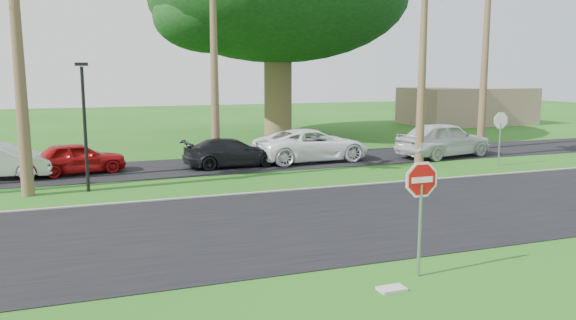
# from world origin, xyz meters

# --- Properties ---
(ground) EXTENTS (120.00, 120.00, 0.00)m
(ground) POSITION_xyz_m (0.00, 0.00, 0.00)
(ground) COLOR #215014
(ground) RESTS_ON ground
(road) EXTENTS (120.00, 8.00, 0.02)m
(road) POSITION_xyz_m (0.00, 2.00, 0.01)
(road) COLOR black
(road) RESTS_ON ground
(parking_strip) EXTENTS (120.00, 5.00, 0.02)m
(parking_strip) POSITION_xyz_m (0.00, 12.50, 0.01)
(parking_strip) COLOR black
(parking_strip) RESTS_ON ground
(curb) EXTENTS (120.00, 0.12, 0.06)m
(curb) POSITION_xyz_m (0.00, 6.05, 0.03)
(curb) COLOR gray
(curb) RESTS_ON ground
(stop_sign_near) EXTENTS (1.05, 0.07, 2.62)m
(stop_sign_near) POSITION_xyz_m (0.50, -3.00, 1.77)
(stop_sign_near) COLOR gray
(stop_sign_near) RESTS_ON ground
(stop_sign_far) EXTENTS (1.05, 0.07, 2.62)m
(stop_sign_far) POSITION_xyz_m (12.00, 8.00, 1.77)
(stop_sign_far) COLOR gray
(stop_sign_far) RESTS_ON ground
(streetlight_right) EXTENTS (0.45, 0.25, 4.64)m
(streetlight_right) POSITION_xyz_m (-6.00, 8.50, 2.65)
(streetlight_right) COLOR black
(streetlight_right) RESTS_ON ground
(building_far) EXTENTS (10.00, 6.00, 3.00)m
(building_far) POSITION_xyz_m (24.00, 26.00, 1.50)
(building_far) COLOR gray
(building_far) RESTS_ON ground
(car_red) EXTENTS (4.20, 2.34, 1.35)m
(car_red) POSITION_xyz_m (-6.37, 12.39, 0.68)
(car_red) COLOR maroon
(car_red) RESTS_ON ground
(car_dark) EXTENTS (4.53, 2.02, 1.29)m
(car_dark) POSITION_xyz_m (0.25, 11.91, 0.65)
(car_dark) COLOR black
(car_dark) RESTS_ON ground
(car_minivan) EXTENTS (5.75, 2.90, 1.56)m
(car_minivan) POSITION_xyz_m (4.33, 12.13, 0.78)
(car_minivan) COLOR white
(car_minivan) RESTS_ON ground
(car_pickup) EXTENTS (5.57, 3.10, 1.79)m
(car_pickup) POSITION_xyz_m (11.17, 11.13, 0.90)
(car_pickup) COLOR silver
(car_pickup) RESTS_ON ground
(utility_slab) EXTENTS (0.56, 0.36, 0.06)m
(utility_slab) POSITION_xyz_m (-0.44, -3.51, 0.03)
(utility_slab) COLOR #A6A59D
(utility_slab) RESTS_ON ground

